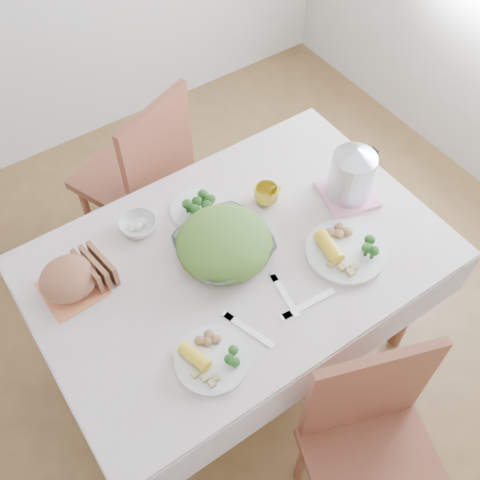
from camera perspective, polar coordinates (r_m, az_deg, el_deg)
floor at (r=2.73m, az=-0.11°, el=-10.93°), size 3.60×3.60×0.00m
dining_table at (r=2.40m, az=-0.13°, el=-6.96°), size 1.40×0.90×0.75m
tablecloth at (r=2.08m, az=-0.14°, el=-1.68°), size 1.50×1.00×0.01m
chair_near at (r=2.10m, az=13.74°, el=-22.37°), size 0.56×0.56×0.98m
chair_far at (r=2.79m, az=-10.89°, el=6.21°), size 0.58×0.58×0.99m
salad_bowl at (r=2.05m, az=-1.61°, el=-0.72°), size 0.35×0.35×0.08m
dinner_plate_left at (r=1.85m, az=-2.88°, el=-12.08°), size 0.26×0.26×0.02m
dinner_plate_right at (r=2.11m, az=10.62°, el=-1.24°), size 0.40×0.40×0.02m
broccoli_plate at (r=2.20m, az=-4.30°, el=3.06°), size 0.26×0.26×0.02m
napkin at (r=2.08m, az=-16.62°, el=-4.72°), size 0.22×0.22×0.00m
bread_loaf at (r=2.03m, az=-16.99°, el=-3.87°), size 0.23×0.22×0.12m
fruit_bowl at (r=2.17m, az=-10.30°, el=1.47°), size 0.16×0.16×0.04m
yellow_mug at (r=2.21m, az=2.68°, el=4.62°), size 0.12×0.12×0.08m
pink_tray at (r=2.30m, az=10.84°, el=4.62°), size 0.25×0.25×0.02m
electric_kettle at (r=2.22m, az=11.28°, el=6.56°), size 0.17×0.17×0.24m
fork_left at (r=1.91m, az=0.90°, el=-9.12°), size 0.09×0.20×0.00m
fork_right at (r=1.98m, az=4.59°, el=-5.63°), size 0.05×0.19×0.00m
knife at (r=1.98m, az=7.01°, el=-6.43°), size 0.21×0.04×0.00m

